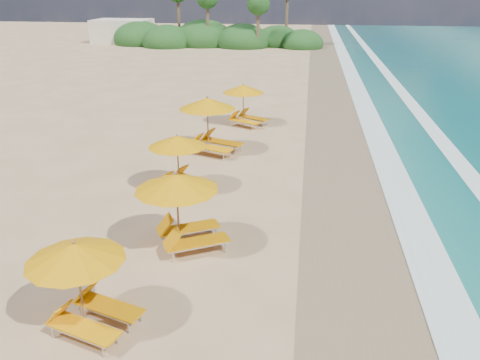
{
  "coord_description": "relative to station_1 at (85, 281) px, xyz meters",
  "views": [
    {
      "loc": [
        2.01,
        -14.22,
        7.02
      ],
      "look_at": [
        0.0,
        0.0,
        1.2
      ],
      "focal_mm": 36.32,
      "sensor_mm": 36.0,
      "label": 1
    }
  ],
  "objects": [
    {
      "name": "ground",
      "position": [
        2.46,
        6.08,
        -1.19
      ],
      "size": [
        160.0,
        160.0,
        0.0
      ],
      "primitive_type": "plane",
      "color": "tan",
      "rests_on": "ground"
    },
    {
      "name": "wet_sand",
      "position": [
        6.46,
        6.08,
        -1.18
      ],
      "size": [
        4.0,
        160.0,
        0.01
      ],
      "primitive_type": "cube",
      "color": "#886E51",
      "rests_on": "ground"
    },
    {
      "name": "surf_foam",
      "position": [
        9.16,
        6.08,
        -1.16
      ],
      "size": [
        4.0,
        160.0,
        0.01
      ],
      "color": "white",
      "rests_on": "ground"
    },
    {
      "name": "station_1",
      "position": [
        0.0,
        0.0,
        0.0
      ],
      "size": [
        2.68,
        2.62,
        2.12
      ],
      "rotation": [
        0.0,
        0.0,
        -0.31
      ],
      "color": "olive",
      "rests_on": "ground"
    },
    {
      "name": "station_2",
      "position": [
        1.22,
        3.7,
        0.12
      ],
      "size": [
        3.12,
        3.12,
        2.34
      ],
      "rotation": [
        0.0,
        0.0,
        0.5
      ],
      "color": "olive",
      "rests_on": "ground"
    },
    {
      "name": "station_3",
      "position": [
        0.11,
        7.71,
        -0.0
      ],
      "size": [
        2.8,
        2.8,
        2.12
      ],
      "rotation": [
        0.0,
        0.0,
        -0.48
      ],
      "color": "olive",
      "rests_on": "ground"
    },
    {
      "name": "station_4",
      "position": [
        0.35,
        12.1,
        0.23
      ],
      "size": [
        3.27,
        3.22,
        2.53
      ],
      "rotation": [
        0.0,
        0.0,
        -0.37
      ],
      "color": "olive",
      "rests_on": "ground"
    },
    {
      "name": "station_5",
      "position": [
        1.26,
        16.78,
        0.05
      ],
      "size": [
        2.96,
        2.96,
        2.21
      ],
      "rotation": [
        0.0,
        0.0,
        -0.5
      ],
      "color": "olive",
      "rests_on": "ground"
    },
    {
      "name": "treeline",
      "position": [
        -7.48,
        51.59,
        -0.19
      ],
      "size": [
        25.8,
        8.8,
        9.74
      ],
      "color": "#163D14",
      "rests_on": "ground"
    },
    {
      "name": "beach_building",
      "position": [
        -19.54,
        54.08,
        0.21
      ],
      "size": [
        7.0,
        5.0,
        2.8
      ],
      "primitive_type": "cube",
      "color": "beige",
      "rests_on": "ground"
    }
  ]
}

